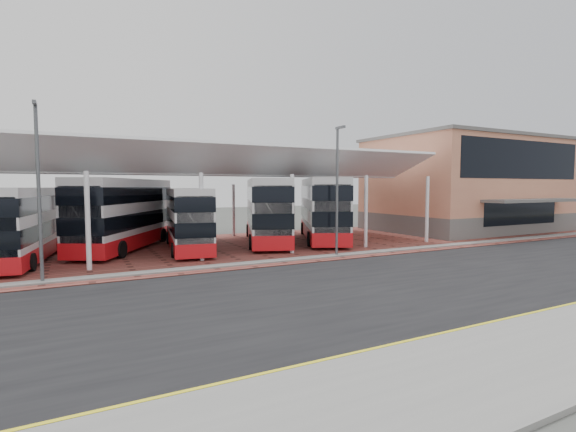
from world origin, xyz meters
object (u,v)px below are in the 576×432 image
bus_3 (188,219)px  bus_5 (323,210)px  bus_2 (125,214)px  bus_4 (267,211)px  bus_1 (23,225)px  terminal (466,184)px

bus_3 → bus_5: 11.11m
bus_2 → bus_4: size_ratio=0.96×
bus_1 → bus_5: bus_5 is taller
bus_2 → bus_4: (10.20, -1.34, 0.02)m
bus_1 → bus_3: 9.61m
terminal → bus_1: bearing=-178.4°
terminal → bus_3: terminal is taller
bus_3 → bus_4: 6.47m
bus_4 → terminal: bearing=19.9°
terminal → bus_5: size_ratio=1.52×
bus_3 → bus_4: bearing=16.6°
bus_3 → bus_5: (11.10, 0.18, 0.38)m
terminal → bus_2: size_ratio=1.59×
terminal → bus_5: terminal is taller
terminal → bus_2: 32.56m
terminal → bus_3: size_ratio=1.76×
bus_1 → bus_2: bearing=33.2°
bus_2 → bus_5: bearing=21.7°
bus_3 → bus_2: bearing=158.5°
bus_4 → bus_1: bearing=-155.1°
terminal → bus_5: (-17.55, -0.50, -2.12)m
bus_1 → bus_5: bearing=10.7°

